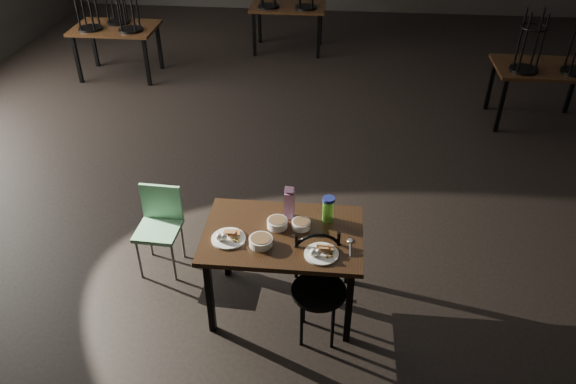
# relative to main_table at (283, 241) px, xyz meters

# --- Properties ---
(main_table) EXTENTS (1.20, 0.80, 0.75)m
(main_table) POSITION_rel_main_table_xyz_m (0.00, 0.00, 0.00)
(main_table) COLOR black
(main_table) RESTS_ON ground
(plate_left) EXTENTS (0.25, 0.25, 0.08)m
(plate_left) POSITION_rel_main_table_xyz_m (-0.39, -0.12, 0.10)
(plate_left) COLOR white
(plate_left) RESTS_ON main_table
(plate_right) EXTENTS (0.25, 0.25, 0.08)m
(plate_right) POSITION_rel_main_table_xyz_m (0.30, -0.22, 0.10)
(plate_right) COLOR white
(plate_right) RESTS_ON main_table
(bowl_near) EXTENTS (0.16, 0.16, 0.06)m
(bowl_near) POSITION_rel_main_table_xyz_m (-0.05, 0.07, 0.11)
(bowl_near) COLOR white
(bowl_near) RESTS_ON main_table
(bowl_far) EXTENTS (0.14, 0.14, 0.06)m
(bowl_far) POSITION_rel_main_table_xyz_m (0.13, 0.08, 0.11)
(bowl_far) COLOR white
(bowl_far) RESTS_ON main_table
(bowl_big) EXTENTS (0.17, 0.17, 0.06)m
(bowl_big) POSITION_rel_main_table_xyz_m (-0.14, -0.15, 0.11)
(bowl_big) COLOR white
(bowl_big) RESTS_ON main_table
(juice_carton) EXTENTS (0.08, 0.08, 0.28)m
(juice_carton) POSITION_rel_main_table_xyz_m (0.03, 0.21, 0.21)
(juice_carton) COLOR #811767
(juice_carton) RESTS_ON main_table
(water_bottle) EXTENTS (0.12, 0.12, 0.21)m
(water_bottle) POSITION_rel_main_table_xyz_m (0.33, 0.20, 0.19)
(water_bottle) COLOR #7AEC45
(water_bottle) RESTS_ON main_table
(spoon) EXTENTS (0.04, 0.21, 0.01)m
(spoon) POSITION_rel_main_table_xyz_m (0.50, -0.06, 0.08)
(spoon) COLOR silver
(spoon) RESTS_ON main_table
(bentwood_chair) EXTENTS (0.43, 0.42, 0.86)m
(bentwood_chair) POSITION_rel_main_table_xyz_m (0.28, -0.22, -0.16)
(bentwood_chair) COLOR black
(bentwood_chair) RESTS_ON ground
(school_chair) EXTENTS (0.37, 0.37, 0.77)m
(school_chair) POSITION_rel_main_table_xyz_m (-1.10, 0.41, -0.21)
(school_chair) COLOR #7BBF8E
(school_chair) RESTS_ON ground
(bg_table_left) EXTENTS (1.20, 0.80, 1.48)m
(bg_table_left) POSITION_rel_main_table_xyz_m (-2.94, 4.52, 0.11)
(bg_table_left) COLOR black
(bg_table_left) RESTS_ON ground
(bg_table_right) EXTENTS (1.20, 0.80, 1.48)m
(bg_table_right) POSITION_rel_main_table_xyz_m (2.88, 3.52, 0.08)
(bg_table_right) COLOR black
(bg_table_right) RESTS_ON ground
(bg_table_far) EXTENTS (1.20, 0.80, 1.48)m
(bg_table_far) POSITION_rel_main_table_xyz_m (-0.53, 5.82, 0.08)
(bg_table_far) COLOR black
(bg_table_far) RESTS_ON ground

